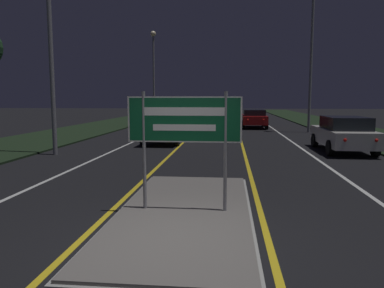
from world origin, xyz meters
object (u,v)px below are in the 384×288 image
Objects in this scene: highway_sign at (184,125)px; car_approaching_0 at (165,128)px; streetlight_left_far at (154,65)px; car_approaching_1 at (146,118)px; car_receding_0 at (343,133)px; streetlight_right_near at (312,32)px; car_receding_1 at (254,118)px.

highway_sign reaches higher than car_approaching_0.
car_approaching_1 is (0.23, -4.45, -4.73)m from streetlight_left_far.
streetlight_right_near is at bearing 87.15° from car_receding_0.
streetlight_left_far is 15.42m from streetlight_right_near.
car_receding_0 is (-0.47, -9.39, -5.87)m from streetlight_right_near.
car_approaching_1 is at bearing 173.66° from car_receding_1.
car_receding_0 is 1.10× the size of car_approaching_1.
car_approaching_0 is 1.11× the size of car_approaching_1.
highway_sign is 24.14m from car_approaching_1.
car_receding_0 reaches higher than car_approaching_1.
car_receding_0 is 0.98× the size of car_receding_1.
streetlight_left_far is at bearing 144.19° from streetlight_right_near.
car_receding_1 is at bearing 82.95° from highway_sign.
car_receding_0 is at bearing 58.55° from highway_sign.
car_receding_1 is (9.00, -5.43, -4.66)m from streetlight_left_far.
highway_sign is 0.23× the size of streetlight_right_near.
car_approaching_0 is at bearing -116.90° from car_receding_1.
streetlight_left_far is 1.88× the size of car_receding_0.
highway_sign is 11.10m from car_receding_0.
streetlight_right_near is at bearing 71.67° from highway_sign.
streetlight_right_near is at bearing 37.82° from car_approaching_0.
car_approaching_0 is (-5.24, -10.32, -0.02)m from car_receding_1.
car_receding_0 reaches higher than car_approaching_0.
highway_sign is at bearing -108.33° from streetlight_right_near.
streetlight_right_near is 7.71m from car_receding_1.
streetlight_right_near is at bearing -35.81° from streetlight_left_far.
streetlight_right_near is 2.16× the size of car_receding_1.
streetlight_right_near is 2.18× the size of car_approaching_0.
highway_sign is 20.42m from streetlight_right_near.
streetlight_left_far is at bearing 123.13° from car_receding_0.
streetlight_right_near is at bearing -45.78° from car_receding_1.
car_receding_1 is (-3.47, 3.56, -5.89)m from streetlight_right_near.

